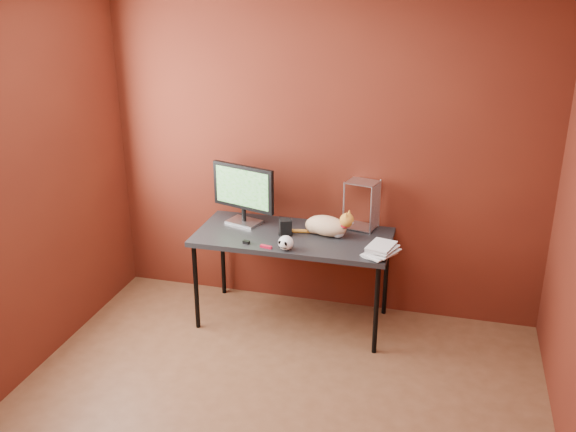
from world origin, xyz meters
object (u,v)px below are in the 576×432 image
(monitor, at_px, (243,191))
(skull_mug, at_px, (286,243))
(speaker, at_px, (286,228))
(cat, at_px, (327,226))
(desk, at_px, (293,241))
(book_stack, at_px, (375,192))

(monitor, height_order, skull_mug, monitor)
(speaker, bearing_deg, cat, -8.54)
(desk, xyz_separation_m, skull_mug, (0.02, -0.29, 0.11))
(desk, xyz_separation_m, speaker, (-0.05, -0.02, 0.11))
(desk, bearing_deg, speaker, -161.33)
(skull_mug, xyz_separation_m, book_stack, (0.61, 0.13, 0.40))
(desk, relative_size, speaker, 11.99)
(monitor, height_order, cat, monitor)
(skull_mug, distance_m, book_stack, 0.74)
(desk, distance_m, book_stack, 0.83)
(speaker, bearing_deg, skull_mug, -96.79)
(skull_mug, height_order, speaker, speaker)
(monitor, bearing_deg, cat, 10.96)
(desk, height_order, skull_mug, skull_mug)
(desk, bearing_deg, cat, 12.54)
(cat, distance_m, speaker, 0.32)
(monitor, bearing_deg, book_stack, 1.97)
(cat, relative_size, skull_mug, 4.23)
(monitor, xyz_separation_m, skull_mug, (0.46, -0.42, -0.21))
(cat, xyz_separation_m, speaker, (-0.31, -0.07, -0.02))
(skull_mug, bearing_deg, book_stack, 25.39)
(cat, bearing_deg, desk, -153.80)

